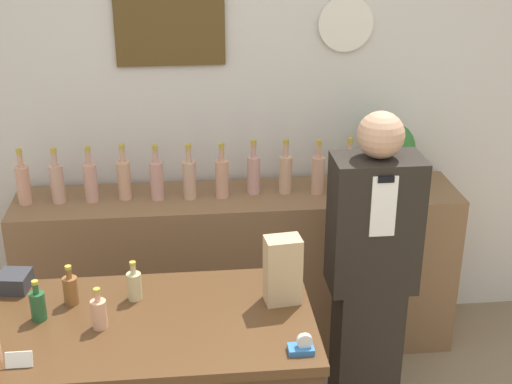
{
  "coord_description": "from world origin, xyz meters",
  "views": [
    {
      "loc": [
        -0.2,
        -1.75,
        2.44
      ],
      "look_at": [
        0.09,
        1.13,
        1.19
      ],
      "focal_mm": 50.0,
      "sensor_mm": 36.0,
      "label": 1
    }
  ],
  "objects_px": {
    "shopkeeper": "(371,275)",
    "tape_dispenser": "(302,346)",
    "potted_plant": "(388,152)",
    "paper_bag": "(283,270)"
  },
  "relations": [
    {
      "from": "paper_bag",
      "to": "tape_dispenser",
      "type": "height_order",
      "value": "paper_bag"
    },
    {
      "from": "shopkeeper",
      "to": "tape_dispenser",
      "type": "height_order",
      "value": "shopkeeper"
    },
    {
      "from": "potted_plant",
      "to": "paper_bag",
      "type": "height_order",
      "value": "potted_plant"
    },
    {
      "from": "paper_bag",
      "to": "shopkeeper",
      "type": "bearing_deg",
      "value": 42.71
    },
    {
      "from": "tape_dispenser",
      "to": "paper_bag",
      "type": "bearing_deg",
      "value": 94.1
    },
    {
      "from": "paper_bag",
      "to": "potted_plant",
      "type": "bearing_deg",
      "value": 57.3
    },
    {
      "from": "shopkeeper",
      "to": "tape_dispenser",
      "type": "bearing_deg",
      "value": -120.18
    },
    {
      "from": "potted_plant",
      "to": "shopkeeper",
      "type": "bearing_deg",
      "value": -109.87
    },
    {
      "from": "shopkeeper",
      "to": "potted_plant",
      "type": "relative_size",
      "value": 4.28
    },
    {
      "from": "shopkeeper",
      "to": "potted_plant",
      "type": "height_order",
      "value": "shopkeeper"
    }
  ]
}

